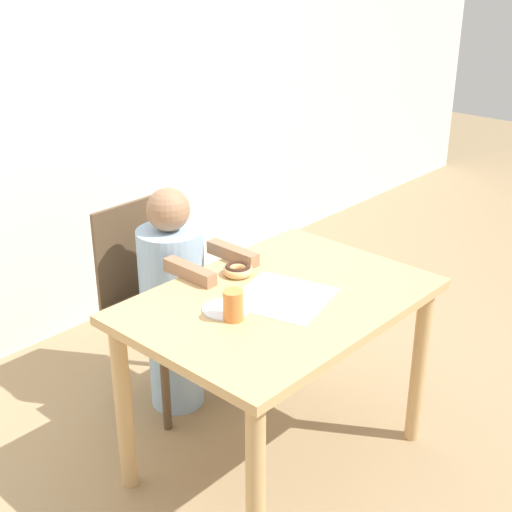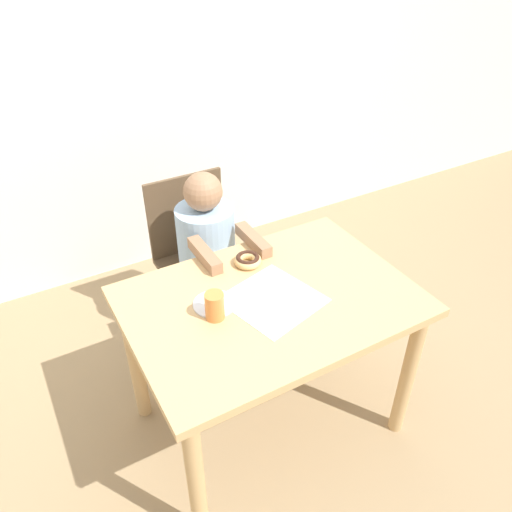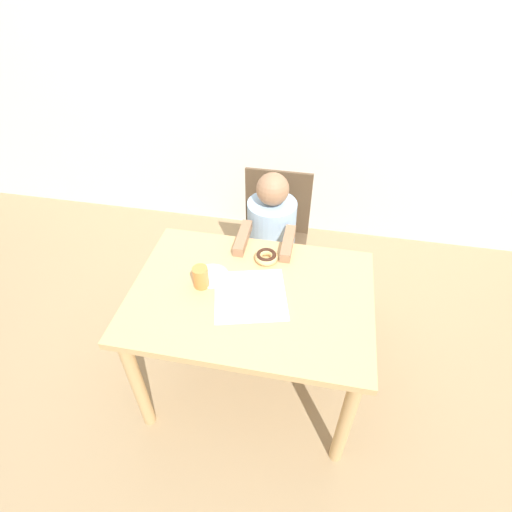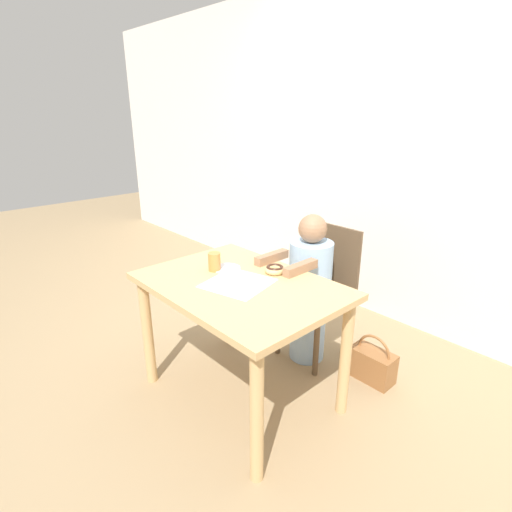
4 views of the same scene
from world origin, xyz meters
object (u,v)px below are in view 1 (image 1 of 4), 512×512
object	(u,v)px
child_figure	(175,303)
donut	(238,270)
handbag	(229,334)
chair	(157,300)
cup	(233,305)

from	to	relation	value
child_figure	donut	xyz separation A→B (m)	(0.02, -0.34, 0.25)
child_figure	handbag	size ratio (longest dim) A/B	3.24
chair	donut	distance (m)	0.53
handbag	cup	size ratio (longest dim) A/B	2.93
chair	handbag	bearing A→B (deg)	-0.43
chair	cup	size ratio (longest dim) A/B	8.39
chair	handbag	distance (m)	0.55
child_figure	cup	distance (m)	0.67
child_figure	handbag	bearing A→B (deg)	14.74
child_figure	cup	world-z (taller)	child_figure
chair	cup	world-z (taller)	chair
chair	handbag	xyz separation A→B (m)	(0.42, -0.00, -0.35)
donut	cup	world-z (taller)	cup
chair	cup	bearing A→B (deg)	-108.68
child_figure	donut	world-z (taller)	child_figure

